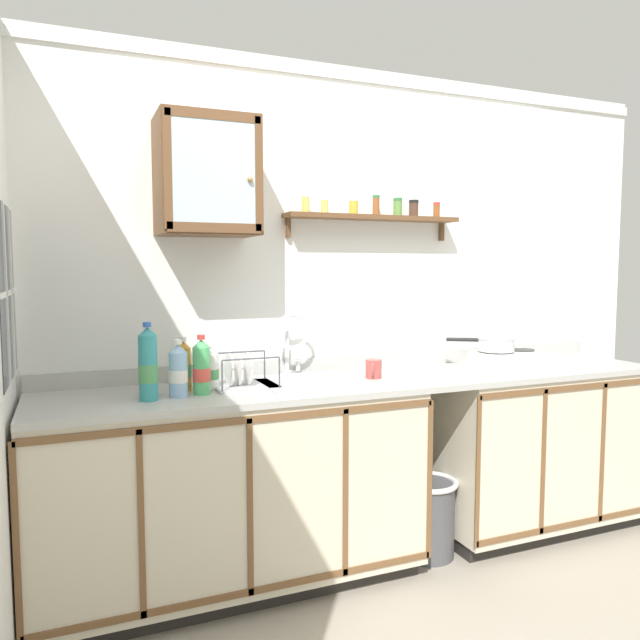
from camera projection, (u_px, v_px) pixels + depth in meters
name	position (u px, v px, depth m)	size (l,w,h in m)	color
floor	(401.00, 582.00, 2.91)	(6.29, 6.29, 0.00)	#9E9384
back_wall	(350.00, 306.00, 3.33)	(3.89, 0.07, 2.54)	white
lower_cabinet_run	(232.00, 492.00, 2.82)	(1.78, 0.60, 0.91)	black
lower_cabinet_run_right	(533.00, 448.00, 3.49)	(1.25, 0.60, 0.91)	black
countertop	(377.00, 381.00, 3.06)	(3.25, 0.62, 0.03)	#B2B2AD
backsplash	(353.00, 362.00, 3.32)	(3.25, 0.02, 0.08)	#B2B2AD
sink	(308.00, 386.00, 2.97)	(0.49, 0.48, 0.46)	silver
hot_plate_stove	(511.00, 359.00, 3.38)	(0.37, 0.30, 0.10)	silver
saucepan	(495.00, 343.00, 3.36)	(0.34, 0.25, 0.08)	silver
bottle_juice_amber_0	(184.00, 367.00, 2.74)	(0.07, 0.07, 0.25)	gold
bottle_water_clear_1	(147.00, 371.00, 2.68)	(0.07, 0.07, 0.22)	silver
bottle_water_blue_2	(178.00, 371.00, 2.62)	(0.08, 0.08, 0.25)	#8CB7E0
bottle_detergent_teal_3	(148.00, 366.00, 2.54)	(0.08, 0.08, 0.33)	teal
bottle_soda_green_4	(202.00, 368.00, 2.67)	(0.08, 0.08, 0.26)	#4CB266
bottle_opaque_white_5	(211.00, 369.00, 2.78)	(0.08, 0.08, 0.22)	white
dish_rack	(242.00, 379.00, 2.83)	(0.29, 0.25, 0.16)	#B2B2B7
mug	(374.00, 369.00, 3.06)	(0.09, 0.11, 0.09)	#B24C47
wall_cabinet	(207.00, 177.00, 2.79)	(0.44, 0.35, 0.54)	brown
spice_shelf	(374.00, 215.00, 3.24)	(0.98, 0.14, 0.23)	brown
window	(4.00, 293.00, 2.27)	(0.03, 0.65, 0.70)	#262D38
trash_bin	(428.00, 516.00, 3.16)	(0.31, 0.31, 0.40)	#4C4C51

